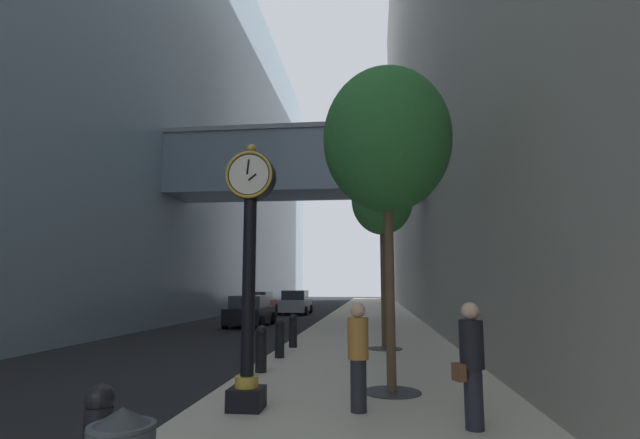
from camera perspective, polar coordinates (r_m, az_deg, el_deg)
The scene contains 16 objects.
ground_plane at distance 28.80m, azimuth 0.33°, elevation -12.09°, with size 110.00×110.00×0.00m, color black.
sidewalk_right at distance 31.62m, azimuth 6.16°, elevation -11.54°, with size 5.68×80.00×0.14m, color beige.
building_block_left at distance 37.06m, azimuth -18.49°, elevation 12.02°, with size 22.63×80.00×29.03m.
building_block_right at distance 37.09m, azimuth 17.98°, elevation 21.89°, with size 9.00×80.00×40.60m.
street_clock at distance 8.11m, azimuth -8.51°, elevation -4.73°, with size 0.84×0.55×4.44m.
bollard_nearest at distance 5.39m, azimuth -25.17°, elevation -22.74°, with size 0.28×0.28×1.06m.
bollard_fourth at distance 11.49m, azimuth -7.08°, elevation -15.02°, with size 0.28×0.28×1.06m.
bollard_fifth at distance 13.64m, azimuth -4.86°, elevation -13.90°, with size 0.28×0.28×1.06m.
bollard_sixth at distance 15.80m, azimuth -3.25°, elevation -13.08°, with size 0.28×0.28×1.06m.
street_tree_near at distance 9.77m, azimuth 8.04°, elevation 9.34°, with size 2.57×2.57×6.38m.
street_tree_mid_near at distance 15.69m, azimuth 7.47°, elevation 2.20°, with size 2.01×2.01×5.92m.
pedestrian_walking at distance 7.35m, azimuth 17.75°, elevation -15.89°, with size 0.52×0.44×1.76m.
pedestrian_by_clock at distance 7.98m, azimuth 4.60°, elevation -15.65°, with size 0.48×0.48×1.73m.
car_black_near at distance 25.41m, azimuth -8.36°, elevation -10.84°, with size 2.12×4.60×1.58m.
car_silver_mid at distance 35.30m, azimuth -2.96°, elevation -9.94°, with size 2.08×4.09×1.73m.
car_red_far at distance 35.83m, azimuth -7.27°, elevation -9.93°, with size 1.97×4.37×1.62m.
Camera 1 is at (3.07, -1.55, 2.15)m, focal length 26.64 mm.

